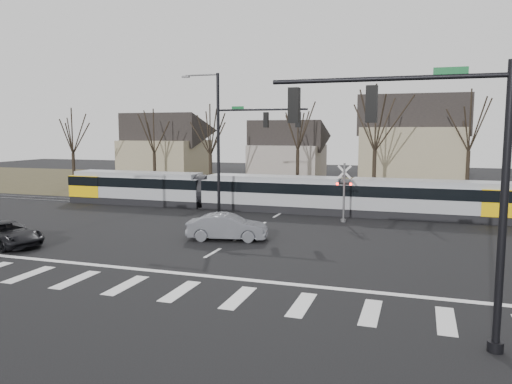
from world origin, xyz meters
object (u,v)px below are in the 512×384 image
(tram, at_px, (272,192))
(sedan, at_px, (227,227))
(suv, at_px, (7,234))
(rail_crossing_signal, at_px, (344,194))

(tram, xyz_separation_m, sedan, (0.57, -10.87, -0.73))
(sedan, xyz_separation_m, suv, (-10.72, -5.08, -0.09))
(tram, distance_m, sedan, 10.91)
(suv, height_order, rail_crossing_signal, rail_crossing_signal)
(sedan, bearing_deg, tram, -9.00)
(tram, bearing_deg, rail_crossing_signal, -28.06)
(suv, xyz_separation_m, rail_crossing_signal, (16.16, 12.75, 1.24))
(tram, relative_size, suv, 7.00)
(sedan, bearing_deg, suv, 103.34)
(tram, bearing_deg, suv, -122.45)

